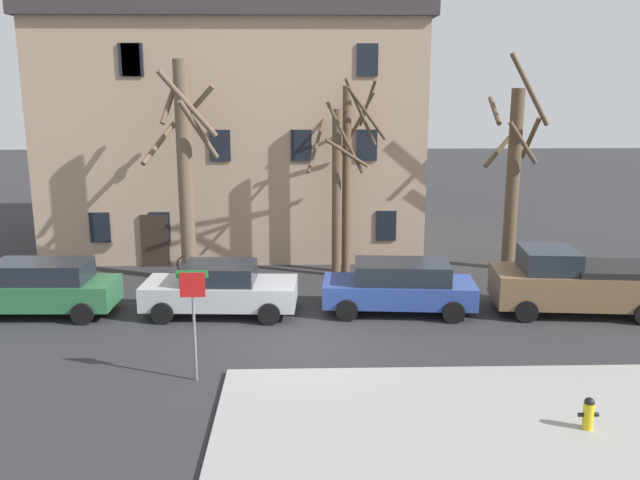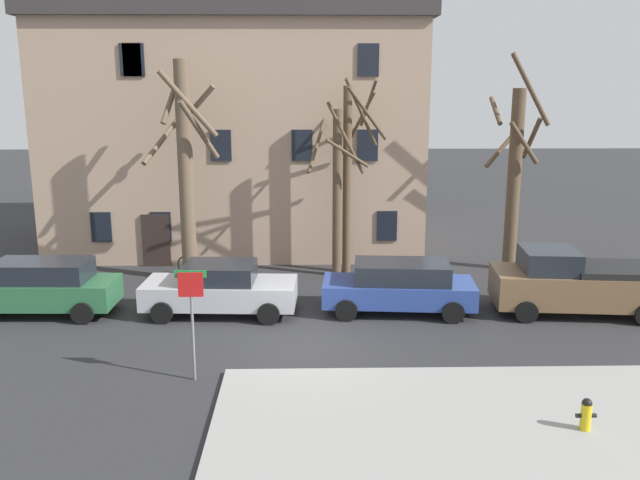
# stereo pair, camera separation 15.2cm
# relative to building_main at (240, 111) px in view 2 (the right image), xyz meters

# --- Properties ---
(ground_plane) EXTENTS (120.00, 120.00, 0.00)m
(ground_plane) POSITION_rel_building_main_xyz_m (2.81, -13.17, -5.96)
(ground_plane) COLOR #2D2D30
(sidewalk_slab) EXTENTS (10.97, 7.34, 0.12)m
(sidewalk_slab) POSITION_rel_building_main_xyz_m (6.39, -18.58, -5.90)
(sidewalk_slab) COLOR #999993
(sidewalk_slab) RESTS_ON ground_plane
(building_main) EXTENTS (15.96, 9.42, 11.76)m
(building_main) POSITION_rel_building_main_xyz_m (0.00, 0.00, 0.00)
(building_main) COLOR tan
(building_main) RESTS_ON ground_plane
(tree_bare_near) EXTENTS (2.78, 2.78, 7.96)m
(tree_bare_near) POSITION_rel_building_main_xyz_m (-1.37, -6.51, -1.67)
(tree_bare_near) COLOR brown
(tree_bare_near) RESTS_ON ground_plane
(tree_bare_mid) EXTENTS (2.33, 3.21, 7.32)m
(tree_bare_mid) POSITION_rel_building_main_xyz_m (4.25, -6.10, -2.30)
(tree_bare_mid) COLOR brown
(tree_bare_mid) RESTS_ON ground_plane
(tree_bare_far) EXTENTS (2.57, 2.28, 7.29)m
(tree_bare_far) POSITION_rel_building_main_xyz_m (4.42, -5.49, -2.19)
(tree_bare_far) COLOR brown
(tree_bare_far) RESTS_ON ground_plane
(tree_bare_end) EXTENTS (2.14, 2.17, 8.22)m
(tree_bare_end) POSITION_rel_building_main_xyz_m (10.91, -5.26, -2.13)
(tree_bare_end) COLOR brown
(tree_bare_end) RESTS_ON ground_plane
(car_green_wagon) EXTENTS (4.72, 2.07, 1.74)m
(car_green_wagon) POSITION_rel_building_main_xyz_m (-5.37, -10.28, -5.05)
(car_green_wagon) COLOR #2D6B42
(car_green_wagon) RESTS_ON ground_plane
(car_silver_sedan) EXTENTS (4.85, 2.31, 1.64)m
(car_silver_sedan) POSITION_rel_building_main_xyz_m (0.23, -10.34, -5.13)
(car_silver_sedan) COLOR #B7BABF
(car_silver_sedan) RESTS_ON ground_plane
(car_blue_wagon) EXTENTS (4.90, 2.41, 1.64)m
(car_blue_wagon) POSITION_rel_building_main_xyz_m (5.88, -10.32, -5.09)
(car_blue_wagon) COLOR #2D4799
(car_blue_wagon) RESTS_ON ground_plane
(pickup_truck_brown) EXTENTS (5.35, 2.69, 2.06)m
(pickup_truck_brown) POSITION_rel_building_main_xyz_m (11.43, -10.52, -4.96)
(pickup_truck_brown) COLOR brown
(pickup_truck_brown) RESTS_ON ground_plane
(fire_hydrant) EXTENTS (0.42, 0.22, 0.69)m
(fire_hydrant) POSITION_rel_building_main_xyz_m (8.67, -18.09, -5.48)
(fire_hydrant) COLOR gold
(fire_hydrant) RESTS_ON sidewalk_slab
(street_sign_pole) EXTENTS (0.76, 0.07, 2.78)m
(street_sign_pole) POSITION_rel_building_main_xyz_m (0.19, -15.25, -4.01)
(street_sign_pole) COLOR slate
(street_sign_pole) RESTS_ON ground_plane
(bicycle_leaning) EXTENTS (1.66, 0.66, 1.03)m
(bicycle_leaning) POSITION_rel_building_main_xyz_m (-1.19, -5.89, -5.59)
(bicycle_leaning) COLOR black
(bicycle_leaning) RESTS_ON ground_plane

